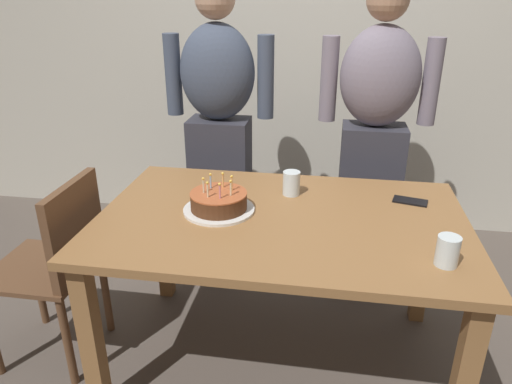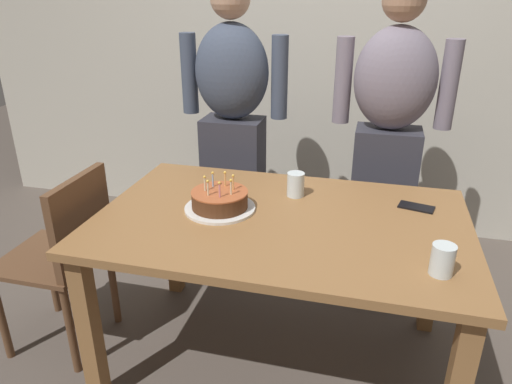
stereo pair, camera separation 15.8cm
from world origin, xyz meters
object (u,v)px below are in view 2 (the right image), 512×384
Objects in this scene: water_glass_near at (443,260)px; person_woman_cardigan at (388,137)px; birthday_cake at (220,201)px; person_man_bearded at (233,127)px; cell_phone at (416,207)px; water_glass_far at (296,184)px; dining_chair at (67,249)px.

water_glass_near is 0.06× the size of person_woman_cardigan.
person_man_bearded is (-0.18, 0.80, 0.09)m from birthday_cake.
person_man_bearded is (-0.99, 0.57, 0.13)m from cell_phone.
water_glass_far is at bearing 38.34° from birthday_cake.
water_glass_near is at bearing -18.50° from birthday_cake.
dining_chair reaches higher than water_glass_near.
water_glass_far is at bearing 138.29° from water_glass_near.
person_woman_cardigan reaches higher than water_glass_far.
person_woman_cardigan is (-0.18, 1.08, 0.08)m from water_glass_near.
water_glass_near is at bearing -70.49° from cell_phone.
person_man_bearded is at bearing 103.05° from birthday_cake.
birthday_cake is 0.18× the size of person_man_bearded.
birthday_cake is 2.07× the size of cell_phone.
water_glass_near is at bearing 99.34° from person_woman_cardigan.
water_glass_far is 0.75× the size of cell_phone.
water_glass_near is 0.12× the size of dining_chair.
water_glass_far is at bearing -166.09° from cell_phone.
water_glass_far is at bearing 109.75° from dining_chair.
birthday_cake is 0.90m from water_glass_near.
birthday_cake is 2.76× the size of water_glass_far.
person_woman_cardigan is at bearing -180.00° from person_man_bearded.
person_woman_cardigan is at bearing 49.70° from birthday_cake.
cell_phone is 1.15m from person_man_bearded.
birthday_cake is at bearing 49.70° from person_woman_cardigan.
dining_chair is (-1.36, -0.92, -0.36)m from person_woman_cardigan.
birthday_cake is at bearing 100.34° from dining_chair.
birthday_cake reaches higher than cell_phone.
person_man_bearded reaches higher than water_glass_far.
water_glass_far is 0.07× the size of person_man_bearded.
cell_phone is (-0.05, 0.51, -0.05)m from water_glass_near.
person_woman_cardigan reaches higher than birthday_cake.
person_woman_cardigan reaches higher than dining_chair.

